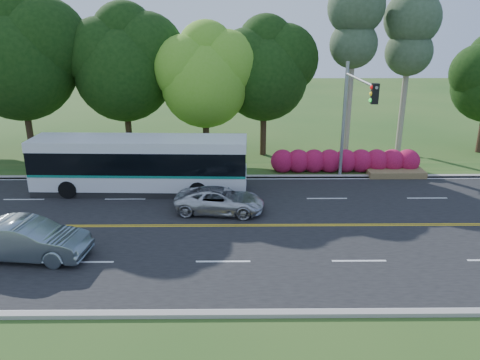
{
  "coord_description": "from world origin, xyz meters",
  "views": [
    {
      "loc": [
        0.03,
        -20.27,
        9.22
      ],
      "look_at": [
        0.24,
        2.0,
        1.61
      ],
      "focal_mm": 35.0,
      "sensor_mm": 36.0,
      "label": 1
    }
  ],
  "objects_px": {
    "traffic_signal": "(353,107)",
    "transit_bus": "(140,165)",
    "sedan": "(27,240)",
    "suv": "(220,200)"
  },
  "relations": [
    {
      "from": "traffic_signal",
      "to": "transit_bus",
      "type": "distance_m",
      "value": 12.24
    },
    {
      "from": "traffic_signal",
      "to": "suv",
      "type": "height_order",
      "value": "traffic_signal"
    },
    {
      "from": "traffic_signal",
      "to": "suv",
      "type": "distance_m",
      "value": 9.12
    },
    {
      "from": "transit_bus",
      "to": "sedan",
      "type": "relative_size",
      "value": 2.42
    },
    {
      "from": "traffic_signal",
      "to": "suv",
      "type": "relative_size",
      "value": 1.56
    },
    {
      "from": "transit_bus",
      "to": "sedan",
      "type": "height_order",
      "value": "transit_bus"
    },
    {
      "from": "transit_bus",
      "to": "suv",
      "type": "xyz_separation_m",
      "value": [
        4.54,
        -3.09,
        -0.91
      ]
    },
    {
      "from": "traffic_signal",
      "to": "suv",
      "type": "bearing_deg",
      "value": -152.79
    },
    {
      "from": "suv",
      "to": "transit_bus",
      "type": "bearing_deg",
      "value": 62.23
    },
    {
      "from": "suv",
      "to": "traffic_signal",
      "type": "bearing_deg",
      "value": -56.28
    }
  ]
}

